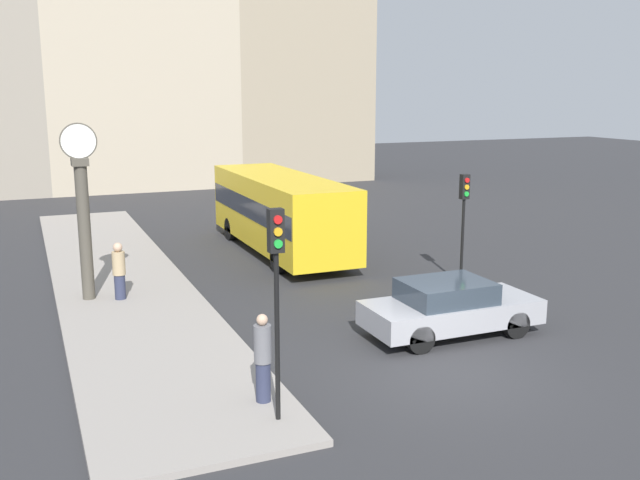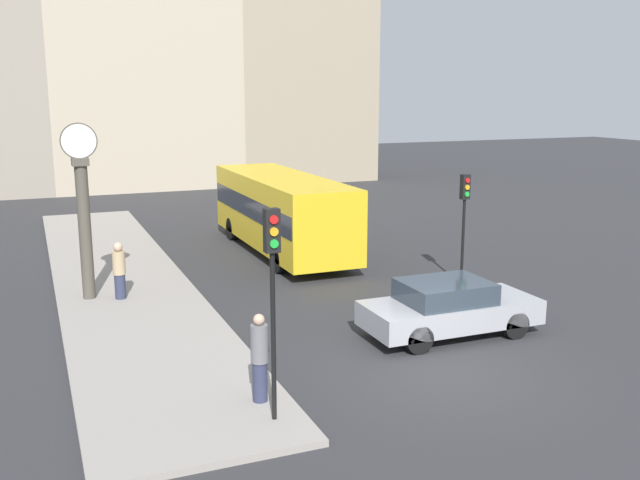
% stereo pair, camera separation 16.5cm
% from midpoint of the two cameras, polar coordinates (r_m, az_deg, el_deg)
% --- Properties ---
extents(ground_plane, '(120.00, 120.00, 0.00)m').
position_cam_midpoint_polar(ground_plane, '(15.77, 9.84, -10.46)').
color(ground_plane, '#2D2D30').
extents(sidewalk_corner, '(3.94, 25.25, 0.13)m').
position_cam_midpoint_polar(sidewalk_corner, '(23.72, -16.06, -2.93)').
color(sidewalk_corner, gray).
rests_on(sidewalk_corner, ground_plane).
extents(building_row, '(27.32, 5.00, 19.66)m').
position_cam_midpoint_polar(building_row, '(45.80, -12.23, 14.92)').
color(building_row, gray).
rests_on(building_row, ground_plane).
extents(sedan_car, '(4.35, 1.83, 1.40)m').
position_cam_midpoint_polar(sedan_car, '(17.88, 10.09, -5.32)').
color(sedan_car, '#9E9EA3').
rests_on(sedan_car, ground_plane).
extents(bus_distant, '(2.54, 9.31, 2.86)m').
position_cam_midpoint_polar(bus_distant, '(26.40, -3.37, 2.48)').
color(bus_distant, gold).
rests_on(bus_distant, ground_plane).
extents(traffic_light_near, '(0.26, 0.24, 3.85)m').
position_cam_midpoint_polar(traffic_light_near, '(12.35, -3.89, -2.52)').
color(traffic_light_near, black).
rests_on(traffic_light_near, sidewalk_corner).
extents(traffic_light_far, '(0.26, 0.24, 3.44)m').
position_cam_midpoint_polar(traffic_light_far, '(22.28, 11.23, 2.71)').
color(traffic_light_far, black).
rests_on(traffic_light_far, ground_plane).
extents(street_clock, '(0.99, 0.45, 4.95)m').
position_cam_midpoint_polar(street_clock, '(20.90, -18.61, 1.90)').
color(street_clock, '#4C473D').
rests_on(street_clock, sidewalk_corner).
extents(pedestrian_tan_coat, '(0.36, 0.36, 1.64)m').
position_cam_midpoint_polar(pedestrian_tan_coat, '(20.92, -16.00, -2.39)').
color(pedestrian_tan_coat, '#2D334C').
rests_on(pedestrian_tan_coat, sidewalk_corner).
extents(pedestrian_grey_jacket, '(0.33, 0.33, 1.74)m').
position_cam_midpoint_polar(pedestrian_grey_jacket, '(13.67, -4.95, -9.37)').
color(pedestrian_grey_jacket, '#2D334C').
rests_on(pedestrian_grey_jacket, sidewalk_corner).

